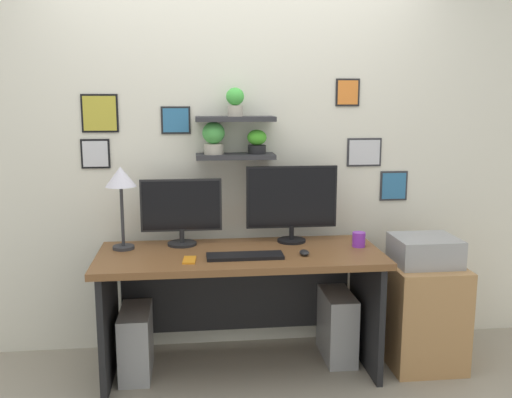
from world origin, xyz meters
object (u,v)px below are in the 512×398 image
monitor_right (292,201)px  coffee_mug (359,239)px  computer_tower_right (337,325)px  cell_phone (189,260)px  printer (425,250)px  desk (240,283)px  computer_mouse (304,253)px  keyboard (245,256)px  monitor_left (181,210)px  drawer_cabinet (421,313)px  computer_tower_left (136,342)px  desk_lamp (121,183)px

monitor_right → coffee_mug: size_ratio=6.38×
coffee_mug → computer_tower_right: 0.59m
cell_phone → printer: (1.44, 0.13, -0.03)m
desk → computer_mouse: size_ratio=18.72×
keyboard → coffee_mug: (0.72, 0.16, 0.04)m
computer_tower_right → monitor_left: bearing=173.4°
printer → computer_mouse: bearing=-173.5°
computer_mouse → computer_tower_right: computer_mouse is taller
printer → computer_tower_right: printer is taller
computer_tower_right → monitor_right: bearing=158.1°
keyboard → cell_phone: (-0.32, -0.03, -0.01)m
cell_phone → drawer_cabinet: 1.51m
monitor_right → computer_mouse: size_ratio=6.38×
monitor_left → coffee_mug: bearing=-9.0°
keyboard → computer_tower_left: 0.87m
desk → drawer_cabinet: bearing=-3.7°
drawer_cabinet → computer_tower_right: drawer_cabinet is taller
coffee_mug → monitor_right: bearing=156.2°
monitor_right → keyboard: bearing=-134.3°
monitor_right → drawer_cabinet: monitor_right is taller
desk_lamp → computer_tower_right: bearing=-2.2°
monitor_right → computer_tower_right: 0.85m
keyboard → drawer_cabinet: bearing=5.2°
monitor_right → printer: (0.79, -0.23, -0.28)m
desk → monitor_right: bearing=25.1°
computer_tower_right → coffee_mug: bearing=-28.6°
printer → drawer_cabinet: bearing=0.0°
monitor_right → computer_tower_left: (-0.98, -0.19, -0.81)m
printer → coffee_mug: bearing=171.2°
keyboard → desk_lamp: 0.86m
cell_phone → computer_mouse: bearing=8.0°
monitor_left → drawer_cabinet: size_ratio=0.77×
monitor_right → computer_tower_left: monitor_right is taller
computer_mouse → desk_lamp: desk_lamp is taller
computer_tower_right → keyboard: bearing=-159.9°
monitor_left → computer_mouse: monitor_left is taller
desk_lamp → cell_phone: size_ratio=3.60×
desk_lamp → keyboard: bearing=-21.0°
coffee_mug → desk: bearing=179.2°
desk → keyboard: bearing=-84.5°
monitor_left → desk_lamp: 0.40m
monitor_right → cell_phone: 0.79m
monitor_right → computer_tower_right: size_ratio=1.32×
drawer_cabinet → monitor_right: bearing=163.5°
coffee_mug → drawer_cabinet: bearing=-8.8°
drawer_cabinet → monitor_left: bearing=171.0°
computer_mouse → computer_tower_left: (-1.00, 0.13, -0.56)m
monitor_left → computer_mouse: bearing=-24.3°
desk → keyboard: (0.02, -0.18, 0.22)m
coffee_mug → monitor_left: bearing=171.0°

